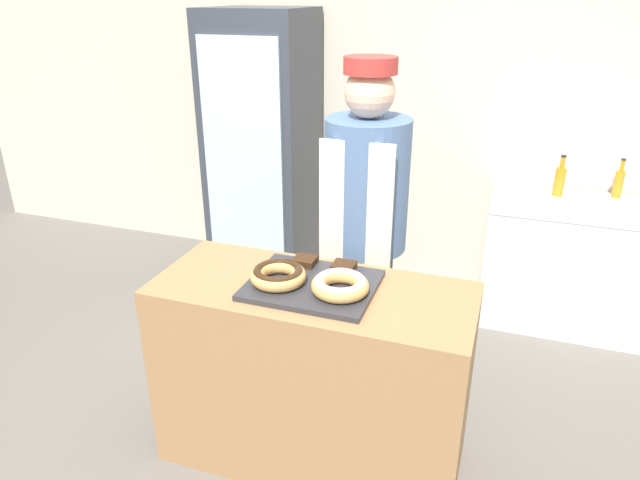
{
  "coord_description": "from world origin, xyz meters",
  "views": [
    {
      "loc": [
        0.74,
        -2.01,
        2.08
      ],
      "look_at": [
        0.0,
        0.1,
        1.09
      ],
      "focal_mm": 32.0,
      "sensor_mm": 36.0,
      "label": 1
    }
  ],
  "objects_px": {
    "donut_chocolate_glaze": "(278,274)",
    "brownie_back_right": "(344,267)",
    "bottle_orange": "(560,180)",
    "bottle_orange_b": "(619,183)",
    "serving_tray": "(312,285)",
    "baker_person": "(365,233)",
    "chest_freezer": "(567,262)",
    "brownie_back_left": "(305,261)",
    "donut_light_glaze": "(340,285)",
    "beverage_fridge": "(263,151)"
  },
  "relations": [
    {
      "from": "brownie_back_left",
      "to": "bottle_orange",
      "type": "bearing_deg",
      "value": 56.71
    },
    {
      "from": "serving_tray",
      "to": "beverage_fridge",
      "type": "xyz_separation_m",
      "value": [
        -1.02,
        1.74,
        0.06
      ]
    },
    {
      "from": "donut_light_glaze",
      "to": "bottle_orange_b",
      "type": "xyz_separation_m",
      "value": [
        1.27,
        2.02,
        -0.05
      ]
    },
    {
      "from": "chest_freezer",
      "to": "baker_person",
      "type": "bearing_deg",
      "value": -133.03
    },
    {
      "from": "bottle_orange",
      "to": "brownie_back_right",
      "type": "bearing_deg",
      "value": -118.84
    },
    {
      "from": "beverage_fridge",
      "to": "baker_person",
      "type": "bearing_deg",
      "value": -46.83
    },
    {
      "from": "brownie_back_right",
      "to": "bottle_orange_b",
      "type": "xyz_separation_m",
      "value": [
        1.31,
        1.81,
        -0.02
      ]
    },
    {
      "from": "brownie_back_left",
      "to": "donut_chocolate_glaze",
      "type": "bearing_deg",
      "value": -102.75
    },
    {
      "from": "brownie_back_left",
      "to": "chest_freezer",
      "type": "distance_m",
      "value": 2.1
    },
    {
      "from": "serving_tray",
      "to": "bottle_orange",
      "type": "distance_m",
      "value": 2.16
    },
    {
      "from": "brownie_back_left",
      "to": "bottle_orange",
      "type": "relative_size",
      "value": 0.36
    },
    {
      "from": "brownie_back_left",
      "to": "baker_person",
      "type": "height_order",
      "value": "baker_person"
    },
    {
      "from": "bottle_orange_b",
      "to": "donut_light_glaze",
      "type": "bearing_deg",
      "value": -122.18
    },
    {
      "from": "donut_light_glaze",
      "to": "beverage_fridge",
      "type": "relative_size",
      "value": 0.12
    },
    {
      "from": "donut_chocolate_glaze",
      "to": "beverage_fridge",
      "type": "xyz_separation_m",
      "value": [
        -0.88,
        1.79,
        0.01
      ]
    },
    {
      "from": "baker_person",
      "to": "bottle_orange_b",
      "type": "distance_m",
      "value": 1.93
    },
    {
      "from": "brownie_back_right",
      "to": "donut_chocolate_glaze",
      "type": "bearing_deg",
      "value": -138.54
    },
    {
      "from": "donut_chocolate_glaze",
      "to": "baker_person",
      "type": "relative_size",
      "value": 0.13
    },
    {
      "from": "donut_light_glaze",
      "to": "baker_person",
      "type": "xyz_separation_m",
      "value": [
        -0.06,
        0.62,
        -0.03
      ]
    },
    {
      "from": "brownie_back_right",
      "to": "beverage_fridge",
      "type": "xyz_separation_m",
      "value": [
        -1.11,
        1.58,
        0.03
      ]
    },
    {
      "from": "serving_tray",
      "to": "brownie_back_right",
      "type": "distance_m",
      "value": 0.18
    },
    {
      "from": "bottle_orange",
      "to": "bottle_orange_b",
      "type": "height_order",
      "value": "bottle_orange"
    },
    {
      "from": "donut_light_glaze",
      "to": "baker_person",
      "type": "bearing_deg",
      "value": 95.85
    },
    {
      "from": "baker_person",
      "to": "bottle_orange",
      "type": "relative_size",
      "value": 6.59
    },
    {
      "from": "donut_chocolate_glaze",
      "to": "bottle_orange_b",
      "type": "relative_size",
      "value": 0.91
    },
    {
      "from": "donut_chocolate_glaze",
      "to": "baker_person",
      "type": "bearing_deg",
      "value": 71.19
    },
    {
      "from": "brownie_back_left",
      "to": "bottle_orange_b",
      "type": "distance_m",
      "value": 2.35
    },
    {
      "from": "serving_tray",
      "to": "beverage_fridge",
      "type": "bearing_deg",
      "value": 120.36
    },
    {
      "from": "donut_chocolate_glaze",
      "to": "bottle_orange_b",
      "type": "distance_m",
      "value": 2.54
    },
    {
      "from": "donut_light_glaze",
      "to": "brownie_back_right",
      "type": "relative_size",
      "value": 2.42
    },
    {
      "from": "serving_tray",
      "to": "bottle_orange",
      "type": "xyz_separation_m",
      "value": [
        1.04,
        1.89,
        0.01
      ]
    },
    {
      "from": "baker_person",
      "to": "chest_freezer",
      "type": "xyz_separation_m",
      "value": [
        1.09,
        1.17,
        -0.53
      ]
    },
    {
      "from": "donut_light_glaze",
      "to": "baker_person",
      "type": "relative_size",
      "value": 0.13
    },
    {
      "from": "brownie_back_right",
      "to": "serving_tray",
      "type": "bearing_deg",
      "value": -120.22
    },
    {
      "from": "bottle_orange_b",
      "to": "chest_freezer",
      "type": "bearing_deg",
      "value": -136.67
    },
    {
      "from": "brownie_back_right",
      "to": "donut_light_glaze",
      "type": "bearing_deg",
      "value": -77.25
    },
    {
      "from": "beverage_fridge",
      "to": "chest_freezer",
      "type": "height_order",
      "value": "beverage_fridge"
    },
    {
      "from": "bottle_orange",
      "to": "bottle_orange_b",
      "type": "relative_size",
      "value": 1.05
    },
    {
      "from": "baker_person",
      "to": "chest_freezer",
      "type": "bearing_deg",
      "value": 46.97
    },
    {
      "from": "donut_chocolate_glaze",
      "to": "bottle_orange_b",
      "type": "bearing_deg",
      "value": 52.57
    },
    {
      "from": "baker_person",
      "to": "beverage_fridge",
      "type": "distance_m",
      "value": 1.6
    },
    {
      "from": "donut_light_glaze",
      "to": "bottle_orange_b",
      "type": "relative_size",
      "value": 0.91
    },
    {
      "from": "serving_tray",
      "to": "chest_freezer",
      "type": "distance_m",
      "value": 2.16
    },
    {
      "from": "serving_tray",
      "to": "chest_freezer",
      "type": "xyz_separation_m",
      "value": [
        1.17,
        1.75,
        -0.51
      ]
    },
    {
      "from": "brownie_back_right",
      "to": "baker_person",
      "type": "bearing_deg",
      "value": 92.43
    },
    {
      "from": "serving_tray",
      "to": "brownie_back_right",
      "type": "bearing_deg",
      "value": 59.78
    },
    {
      "from": "donut_chocolate_glaze",
      "to": "donut_light_glaze",
      "type": "height_order",
      "value": "same"
    },
    {
      "from": "donut_chocolate_glaze",
      "to": "brownie_back_right",
      "type": "distance_m",
      "value": 0.31
    },
    {
      "from": "brownie_back_left",
      "to": "chest_freezer",
      "type": "bearing_deg",
      "value": 51.61
    },
    {
      "from": "donut_chocolate_glaze",
      "to": "baker_person",
      "type": "xyz_separation_m",
      "value": [
        0.21,
        0.62,
        -0.03
      ]
    }
  ]
}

